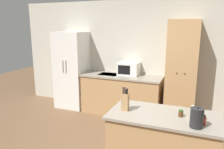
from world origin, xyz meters
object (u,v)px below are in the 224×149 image
at_px(refrigerator, 72,70).
at_px(spice_bottle_short_red, 193,112).
at_px(knife_block, 125,102).
at_px(spice_bottle_tall_dark, 181,113).
at_px(kettle, 197,118).
at_px(microwave, 129,69).
at_px(spice_bottle_green_herb, 202,116).
at_px(spice_bottle_amber_oil, 204,120).
at_px(pantry_cabinet, 182,73).

relative_size(refrigerator, spice_bottle_short_red, 11.54).
bearing_deg(knife_block, spice_bottle_tall_dark, 4.81).
distance_m(spice_bottle_short_red, kettle, 0.27).
height_order(microwave, spice_bottle_green_herb, microwave).
xyz_separation_m(refrigerator, spice_bottle_green_herb, (3.01, -1.89, 0.01)).
height_order(spice_bottle_tall_dark, spice_bottle_green_herb, spice_bottle_green_herb).
height_order(spice_bottle_short_red, spice_bottle_amber_oil, spice_bottle_short_red).
distance_m(spice_bottle_tall_dark, spice_bottle_green_herb, 0.25).
bearing_deg(spice_bottle_short_red, pantry_cabinet, 98.53).
relative_size(refrigerator, pantry_cabinet, 0.88).
bearing_deg(microwave, knife_block, -73.92).
height_order(refrigerator, spice_bottle_amber_oil, refrigerator).
bearing_deg(pantry_cabinet, spice_bottle_short_red, -81.47).
bearing_deg(kettle, pantry_cabinet, 98.80).
bearing_deg(spice_bottle_short_red, kettle, -79.38).
bearing_deg(knife_block, kettle, -11.70).
bearing_deg(spice_bottle_green_herb, knife_block, -179.21).
bearing_deg(spice_bottle_amber_oil, microwave, 126.84).
height_order(pantry_cabinet, spice_bottle_green_herb, pantry_cabinet).
bearing_deg(spice_bottle_short_red, refrigerator, 147.74).
distance_m(microwave, spice_bottle_green_herb, 2.54).
height_order(pantry_cabinet, microwave, pantry_cabinet).
xyz_separation_m(microwave, spice_bottle_green_herb, (1.56, -2.01, -0.11)).
distance_m(refrigerator, knife_block, 2.78).
height_order(spice_bottle_tall_dark, spice_bottle_amber_oil, spice_bottle_amber_oil).
bearing_deg(microwave, spice_bottle_amber_oil, -53.16).
bearing_deg(spice_bottle_tall_dark, kettle, -53.08).
xyz_separation_m(knife_block, spice_bottle_tall_dark, (0.73, 0.06, -0.08)).
xyz_separation_m(refrigerator, pantry_cabinet, (2.62, 0.04, 0.13)).
bearing_deg(spice_bottle_green_herb, refrigerator, 147.83).
bearing_deg(kettle, refrigerator, 144.59).
bearing_deg(knife_block, microwave, 106.08).
distance_m(spice_bottle_amber_oil, kettle, 0.14).
xyz_separation_m(spice_bottle_short_red, spice_bottle_green_herb, (0.11, -0.06, -0.01)).
relative_size(spice_bottle_short_red, spice_bottle_amber_oil, 1.35).
distance_m(spice_bottle_amber_oil, spice_bottle_green_herb, 0.10).
bearing_deg(spice_bottle_amber_oil, spice_bottle_tall_dark, 150.89).
height_order(pantry_cabinet, spice_bottle_tall_dark, pantry_cabinet).
bearing_deg(refrigerator, spice_bottle_short_red, -32.26).
relative_size(pantry_cabinet, spice_bottle_green_herb, 15.81).
xyz_separation_m(microwave, spice_bottle_short_red, (1.45, -1.94, -0.10)).
relative_size(knife_block, spice_bottle_tall_dark, 3.66).
distance_m(pantry_cabinet, kettle, 2.16).
bearing_deg(microwave, refrigerator, -175.47).
xyz_separation_m(spice_bottle_tall_dark, spice_bottle_amber_oil, (0.27, -0.15, 0.01)).
height_order(refrigerator, microwave, refrigerator).
distance_m(refrigerator, microwave, 1.46).
bearing_deg(spice_bottle_tall_dark, microwave, 123.81).
bearing_deg(spice_bottle_green_herb, spice_bottle_short_red, 150.23).
distance_m(refrigerator, kettle, 3.62).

